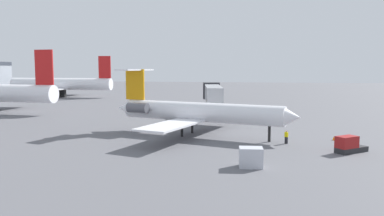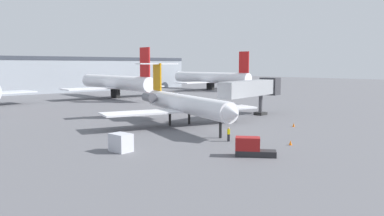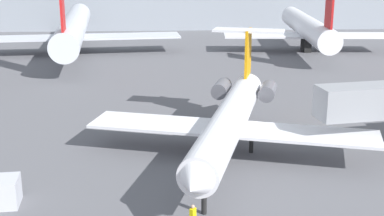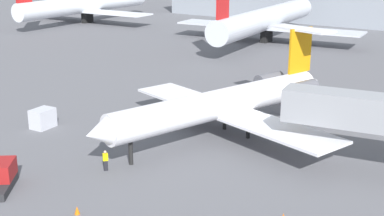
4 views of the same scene
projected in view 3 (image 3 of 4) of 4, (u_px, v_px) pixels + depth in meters
name	position (u px, v px, depth m)	size (l,w,h in m)	color
ground_plane	(261.00, 155.00, 44.86)	(400.00, 400.00, 0.10)	#5B5B60
regional_jet	(231.00, 117.00, 43.73)	(24.14, 27.25, 9.25)	white
cargo_container_uld	(6.00, 192.00, 35.69)	(1.84, 2.35, 1.90)	silver
terminal_building	(196.00, 0.00, 125.09)	(130.06, 20.31, 11.50)	#8C939E
parked_airliner_west_mid	(74.00, 28.00, 88.51)	(35.78, 42.32, 13.52)	silver
parked_airliner_centre	(307.00, 28.00, 90.61)	(28.59, 33.79, 13.06)	white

